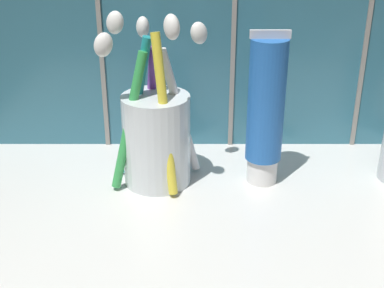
{
  "coord_description": "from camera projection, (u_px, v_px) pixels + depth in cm",
  "views": [
    {
      "loc": [
        -3.05,
        -40.18,
        28.86
      ],
      "look_at": [
        -3.07,
        3.3,
        8.49
      ],
      "focal_mm": 50.0,
      "sensor_mm": 36.0,
      "label": 1
    }
  ],
  "objects": [
    {
      "name": "sink_counter",
      "position": [
        226.0,
        235.0,
        0.48
      ],
      "size": [
        57.74,
        35.31,
        2.0
      ],
      "primitive_type": "cube",
      "color": "silver",
      "rests_on": "ground"
    },
    {
      "name": "toothbrush_cup",
      "position": [
        156.0,
        132.0,
        0.53
      ],
      "size": [
        11.05,
        11.15,
        17.95
      ],
      "color": "silver",
      "rests_on": "sink_counter"
    },
    {
      "name": "toothpaste_tube",
      "position": [
        266.0,
        110.0,
        0.52
      ],
      "size": [
        3.8,
        3.62,
        15.66
      ],
      "color": "white",
      "rests_on": "sink_counter"
    }
  ]
}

